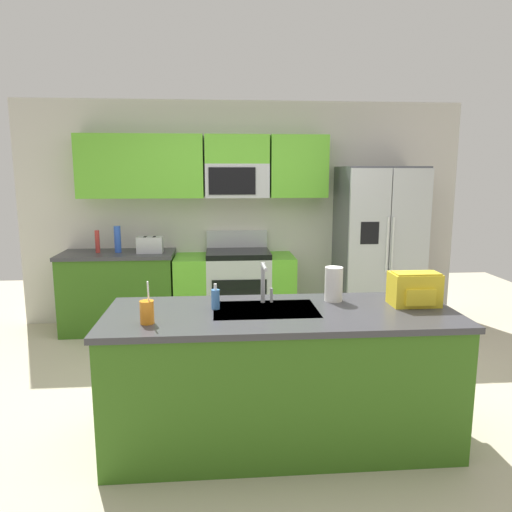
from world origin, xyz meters
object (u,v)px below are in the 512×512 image
sink_faucet (264,280)px  backpack (415,288)px  soap_dispenser (215,299)px  paper_towel_roll (334,284)px  toaster (150,245)px  range_oven (235,290)px  refrigerator (378,248)px  drink_cup_orange (147,312)px  bottle_blue (118,239)px  pepper_mill (97,242)px

sink_faucet → backpack: 1.02m
soap_dispenser → paper_towel_roll: (0.82, 0.14, 0.05)m
toaster → backpack: bearing=-48.0°
range_oven → sink_faucet: bearing=-86.9°
refrigerator → paper_towel_roll: refrigerator is taller
sink_faucet → drink_cup_orange: sink_faucet is taller
refrigerator → toaster: (-2.60, 0.02, 0.07)m
refrigerator → sink_faucet: size_ratio=6.56×
sink_faucet → soap_dispenser: sink_faucet is taller
refrigerator → bottle_blue: size_ratio=6.25×
toaster → drink_cup_orange: bearing=-82.7°
toaster → sink_faucet: sink_faucet is taller
range_oven → toaster: size_ratio=4.86×
range_oven → drink_cup_orange: bearing=-103.3°
range_oven → sink_faucet: size_ratio=4.82×
toaster → soap_dispenser: toaster is taller
toaster → drink_cup_orange: 2.58m
range_oven → backpack: size_ratio=4.25×
sink_faucet → paper_towel_roll: bearing=3.6°
toaster → paper_towel_roll: size_ratio=1.17×
bottle_blue → drink_cup_orange: 2.70m
backpack → bottle_blue: bearing=135.9°
sink_faucet → drink_cup_orange: (-0.74, -0.38, -0.10)m
backpack → sink_faucet: bearing=173.0°
refrigerator → soap_dispenser: refrigerator is taller
bottle_blue → sink_faucet: 2.65m
refrigerator → paper_towel_roll: size_ratio=7.71×
toaster → soap_dispenser: (0.73, -2.28, -0.02)m
bottle_blue → paper_towel_roll: size_ratio=1.23×
refrigerator → soap_dispenser: size_ratio=10.88×
pepper_mill → drink_cup_orange: 2.76m
range_oven → pepper_mill: 1.63m
range_oven → refrigerator: 1.72m
bottle_blue → soap_dispenser: 2.58m
paper_towel_roll → refrigerator: bearing=63.9°
range_oven → drink_cup_orange: 2.73m
pepper_mill → sink_faucet: (1.65, -2.23, 0.04)m
soap_dispenser → refrigerator: bearing=50.5°
sink_faucet → backpack: size_ratio=0.88×
refrigerator → drink_cup_orange: 3.41m
toaster → bottle_blue: bearing=171.1°
bottle_blue → drink_cup_orange: size_ratio=1.14×
toaster → soap_dispenser: size_ratio=1.65×
sink_faucet → drink_cup_orange: bearing=-152.6°
backpack → paper_towel_roll: bearing=163.5°
toaster → range_oven: bearing=3.2°
pepper_mill → paper_towel_roll: size_ratio=1.05×
bottle_blue → sink_faucet: bottle_blue is taller
bottle_blue → backpack: size_ratio=0.93×
toaster → backpack: size_ratio=0.87×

